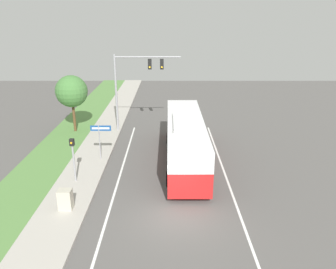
{
  "coord_description": "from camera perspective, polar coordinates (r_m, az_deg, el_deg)",
  "views": [
    {
      "loc": [
        -0.32,
        -15.34,
        10.15
      ],
      "look_at": [
        -0.29,
        8.04,
        1.77
      ],
      "focal_mm": 35.0,
      "sensor_mm": 36.0,
      "label": 1
    }
  ],
  "objects": [
    {
      "name": "roadside_tree",
      "position": [
        30.98,
        -16.53,
        7.2
      ],
      "size": [
        2.87,
        2.87,
        5.21
      ],
      "color": "brown",
      "rests_on": "grass_verge"
    },
    {
      "name": "street_sign",
      "position": [
        24.49,
        -11.8,
        -0.13
      ],
      "size": [
        1.51,
        0.08,
        2.8
      ],
      "color": "#939399",
      "rests_on": "ground_plane"
    },
    {
      "name": "signal_gantry",
      "position": [
        29.93,
        -6.0,
        9.77
      ],
      "size": [
        5.94,
        0.41,
        7.12
      ],
      "color": "#939399",
      "rests_on": "ground_plane"
    },
    {
      "name": "bus",
      "position": [
        23.87,
        2.95,
        -0.57
      ],
      "size": [
        2.77,
        12.05,
        3.45
      ],
      "color": "red",
      "rests_on": "ground_plane"
    },
    {
      "name": "sidewalk",
      "position": [
        19.28,
        -18.31,
        -12.96
      ],
      "size": [
        2.8,
        80.0,
        0.12
      ],
      "color": "#ADA89E",
      "rests_on": "ground_plane"
    },
    {
      "name": "utility_cabinet",
      "position": [
        19.2,
        -17.51,
        -10.75
      ],
      "size": [
        0.74,
        0.58,
        1.17
      ],
      "color": "#B7B29E",
      "rests_on": "sidewalk"
    },
    {
      "name": "lane_divider_near",
      "position": [
        18.68,
        -10.48,
        -13.54
      ],
      "size": [
        0.14,
        30.0,
        0.01
      ],
      "color": "silver",
      "rests_on": "ground_plane"
    },
    {
      "name": "grass_verge",
      "position": [
        20.48,
        -27.04,
        -12.21
      ],
      "size": [
        3.6,
        80.0,
        0.1
      ],
      "color": "#568442",
      "rests_on": "ground_plane"
    },
    {
      "name": "ground_plane",
      "position": [
        18.39,
        0.96,
        -13.76
      ],
      "size": [
        80.0,
        80.0,
        0.0
      ],
      "primitive_type": "plane",
      "color": "#565451"
    },
    {
      "name": "pedestrian_signal",
      "position": [
        21.55,
        -16.29,
        -3.15
      ],
      "size": [
        0.28,
        0.34,
        3.03
      ],
      "color": "#939399",
      "rests_on": "ground_plane"
    },
    {
      "name": "lane_divider_far",
      "position": [
        18.8,
        12.31,
        -13.44
      ],
      "size": [
        0.14,
        30.0,
        0.01
      ],
      "color": "silver",
      "rests_on": "ground_plane"
    }
  ]
}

